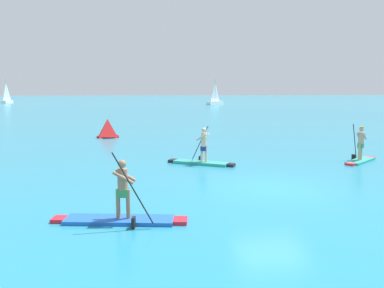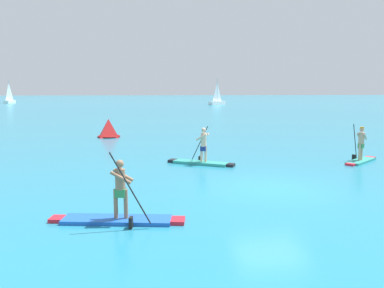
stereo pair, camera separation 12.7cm
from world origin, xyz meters
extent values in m
plane|color=teal|center=(0.00, 0.00, 0.00)|extent=(440.00, 440.00, 0.00)
cube|color=blue|center=(-5.17, -2.93, 0.05)|extent=(2.93, 1.17, 0.10)
cube|color=red|center=(-3.59, -3.19, 0.05)|extent=(0.43, 0.55, 0.10)
cube|color=red|center=(-6.75, -2.66, 0.05)|extent=(0.42, 0.48, 0.10)
cylinder|color=#997051|center=(-4.93, -2.97, 0.49)|extent=(0.11, 0.11, 0.78)
cylinder|color=#997051|center=(-5.20, -2.92, 0.49)|extent=(0.11, 0.11, 0.78)
cube|color=#338C4C|center=(-5.06, -2.94, 0.79)|extent=(0.29, 0.26, 0.22)
cylinder|color=#997051|center=(-5.06, -2.94, 1.15)|extent=(0.26, 0.26, 0.54)
sphere|color=#997051|center=(-5.06, -2.94, 1.55)|extent=(0.21, 0.21, 0.21)
cylinder|color=#997051|center=(-4.99, -2.80, 1.22)|extent=(0.56, 0.19, 0.36)
cylinder|color=#997051|center=(-5.04, -3.10, 1.22)|extent=(0.56, 0.19, 0.36)
cylinder|color=black|center=(-4.79, -3.45, 1.03)|extent=(1.01, 0.21, 1.82)
cube|color=black|center=(-4.79, -3.45, 0.12)|extent=(0.11, 0.21, 0.32)
cube|color=teal|center=(-1.82, 4.67, 0.06)|extent=(2.57, 1.85, 0.13)
cube|color=black|center=(-3.07, 5.38, 0.06)|extent=(0.51, 0.57, 0.13)
cube|color=black|center=(-0.56, 3.96, 0.06)|extent=(0.48, 0.51, 0.13)
cylinder|color=beige|center=(-1.79, 4.65, 0.48)|extent=(0.11, 0.11, 0.71)
cylinder|color=beige|center=(-1.61, 4.55, 0.48)|extent=(0.11, 0.11, 0.71)
cube|color=navy|center=(-1.70, 4.60, 0.75)|extent=(0.33, 0.32, 0.22)
cylinder|color=beige|center=(-1.70, 4.60, 1.16)|extent=(0.26, 0.26, 0.63)
sphere|color=beige|center=(-1.70, 4.60, 1.61)|extent=(0.21, 0.21, 0.21)
cylinder|color=beige|center=(-1.82, 4.49, 1.29)|extent=(0.50, 0.38, 0.38)
cylinder|color=beige|center=(-1.67, 4.76, 1.29)|extent=(0.50, 0.38, 0.38)
cylinder|color=black|center=(-1.79, 5.15, 0.94)|extent=(0.72, 0.44, 1.64)
cube|color=black|center=(-1.79, 5.15, 0.15)|extent=(0.17, 0.21, 0.32)
cube|color=teal|center=(5.92, 4.30, 0.05)|extent=(2.15, 1.91, 0.09)
cube|color=red|center=(6.90, 5.10, 0.05)|extent=(0.50, 0.52, 0.09)
cube|color=red|center=(4.94, 3.50, 0.05)|extent=(0.46, 0.48, 0.09)
cylinder|color=tan|center=(5.93, 4.32, 0.49)|extent=(0.11, 0.11, 0.78)
cylinder|color=tan|center=(5.75, 4.16, 0.49)|extent=(0.11, 0.11, 0.78)
cube|color=#338C4C|center=(5.84, 4.24, 0.79)|extent=(0.34, 0.33, 0.22)
cylinder|color=tan|center=(5.84, 4.24, 1.15)|extent=(0.26, 0.26, 0.56)
sphere|color=tan|center=(5.84, 4.24, 1.57)|extent=(0.21, 0.21, 0.21)
cylinder|color=orange|center=(5.84, 4.24, 1.66)|extent=(0.18, 0.18, 0.06)
cylinder|color=tan|center=(5.78, 4.39, 1.24)|extent=(0.44, 0.44, 0.40)
cylinder|color=tan|center=(5.98, 4.15, 1.24)|extent=(0.44, 0.44, 0.40)
cylinder|color=black|center=(5.85, 4.79, 0.93)|extent=(0.51, 0.43, 1.76)
cube|color=black|center=(5.85, 4.79, 0.11)|extent=(0.19, 0.21, 0.32)
pyramid|color=red|center=(-6.96, 15.75, 0.67)|extent=(1.92, 1.92, 1.34)
torus|color=maroon|center=(-6.96, 15.75, 0.06)|extent=(1.63, 1.63, 0.12)
cube|color=white|center=(-37.99, 91.22, 0.33)|extent=(1.46, 4.95, 0.67)
cylinder|color=#B2B2B7|center=(-37.99, 91.22, 3.39)|extent=(0.12, 0.12, 5.44)
pyramid|color=white|center=(-37.99, 91.22, 2.99)|extent=(0.76, 2.12, 4.44)
cube|color=white|center=(12.18, 73.89, 0.40)|extent=(4.43, 4.00, 0.79)
cylinder|color=#B2B2B7|center=(12.18, 73.89, 3.31)|extent=(0.12, 0.12, 5.02)
pyramid|color=white|center=(12.18, 73.89, 3.03)|extent=(1.72, 1.39, 4.28)
camera|label=1|loc=(-4.57, -12.95, 3.46)|focal=36.44mm
camera|label=2|loc=(-4.44, -12.97, 3.46)|focal=36.44mm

